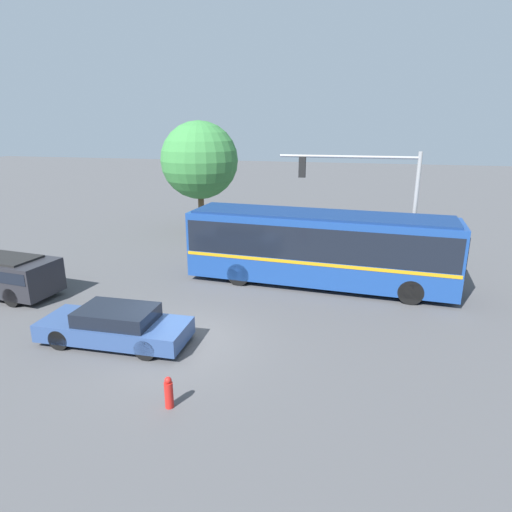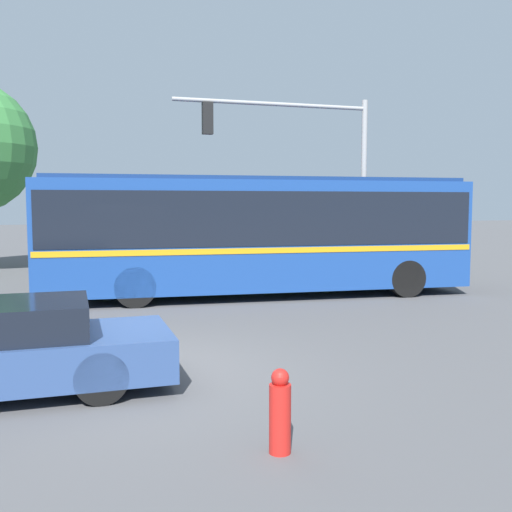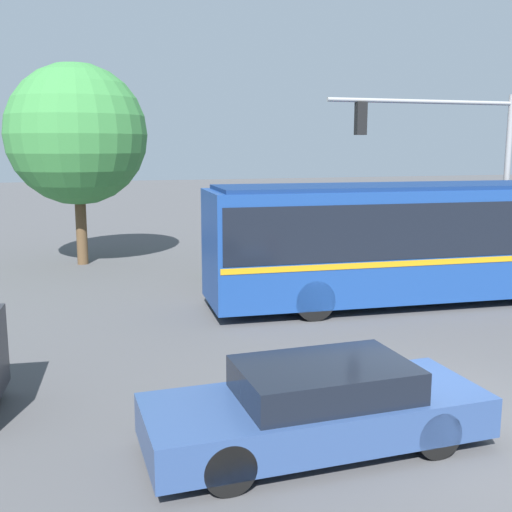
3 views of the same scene
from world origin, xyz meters
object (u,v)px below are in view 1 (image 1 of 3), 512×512
at_px(traffic_light_pole, 376,193).
at_px(street_tree_left, 200,160).
at_px(city_bus, 319,245).
at_px(fire_hydrant, 169,393).
at_px(sedan_foreground, 115,326).

distance_m(traffic_light_pole, street_tree_left, 12.78).
height_order(traffic_light_pole, street_tree_left, street_tree_left).
bearing_deg(city_bus, fire_hydrant, -101.93).
distance_m(city_bus, traffic_light_pole, 3.44).
distance_m(traffic_light_pole, fire_hydrant, 12.79).
bearing_deg(traffic_light_pole, sedan_foreground, 46.67).
xyz_separation_m(sedan_foreground, traffic_light_pole, (8.03, 8.52, 3.33)).
xyz_separation_m(sedan_foreground, street_tree_left, (-2.76, 15.34, 3.99)).
bearing_deg(fire_hydrant, traffic_light_pole, 66.36).
relative_size(sedan_foreground, street_tree_left, 0.69).
height_order(city_bus, street_tree_left, street_tree_left).
bearing_deg(traffic_light_pole, street_tree_left, -32.33).
xyz_separation_m(street_tree_left, fire_hydrant, (5.86, -18.10, -4.17)).
bearing_deg(traffic_light_pole, city_bus, 34.72).
distance_m(sedan_foreground, fire_hydrant, 4.15).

